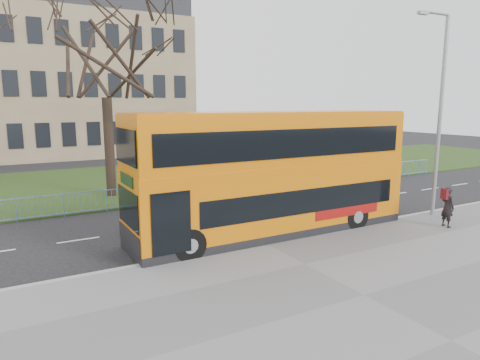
# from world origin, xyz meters

# --- Properties ---
(ground) EXTENTS (120.00, 120.00, 0.00)m
(ground) POSITION_xyz_m (0.00, 0.00, 0.00)
(ground) COLOR black
(ground) RESTS_ON ground
(pavement) EXTENTS (80.00, 10.50, 0.12)m
(pavement) POSITION_xyz_m (0.00, -6.75, 0.06)
(pavement) COLOR slate
(pavement) RESTS_ON ground
(kerb) EXTENTS (80.00, 0.20, 0.14)m
(kerb) POSITION_xyz_m (0.00, -1.55, 0.07)
(kerb) COLOR #949396
(kerb) RESTS_ON ground
(grass_verge) EXTENTS (80.00, 15.40, 0.08)m
(grass_verge) POSITION_xyz_m (0.00, 14.30, 0.04)
(grass_verge) COLOR #223A15
(grass_verge) RESTS_ON ground
(guard_railing) EXTENTS (40.00, 0.12, 1.10)m
(guard_railing) POSITION_xyz_m (0.00, 6.60, 0.55)
(guard_railing) COLOR #6D96C3
(guard_railing) RESTS_ON ground
(bare_tree) EXTENTS (9.24, 9.24, 13.20)m
(bare_tree) POSITION_xyz_m (-3.00, 10.00, 6.68)
(bare_tree) COLOR black
(bare_tree) RESTS_ON grass_verge
(civic_building) EXTENTS (30.00, 15.00, 14.00)m
(civic_building) POSITION_xyz_m (-5.00, 35.00, 7.00)
(civic_building) COLOR #806951
(civic_building) RESTS_ON ground
(yellow_bus) EXTENTS (11.72, 2.83, 4.91)m
(yellow_bus) POSITION_xyz_m (1.12, -0.51, 2.63)
(yellow_bus) COLOR orange
(yellow_bus) RESTS_ON ground
(pedestrian) EXTENTS (0.51, 0.68, 1.72)m
(pedestrian) POSITION_xyz_m (7.93, -3.61, 0.98)
(pedestrian) COLOR black
(pedestrian) RESTS_ON pavement
(street_lamp) EXTENTS (1.92, 0.26, 9.03)m
(street_lamp) POSITION_xyz_m (9.06, -2.00, 5.07)
(street_lamp) COLOR gray
(street_lamp) RESTS_ON pavement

